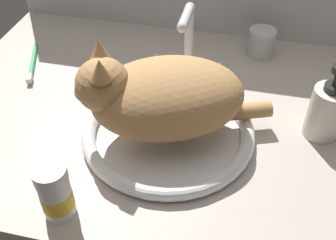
# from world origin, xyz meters

# --- Properties ---
(countertop) EXTENTS (1.08, 0.69, 0.03)m
(countertop) POSITION_xyz_m (0.00, 0.00, 0.01)
(countertop) COLOR #ADA399
(countertop) RESTS_ON ground
(sink_basin) EXTENTS (0.34, 0.34, 0.03)m
(sink_basin) POSITION_xyz_m (-0.02, -0.07, 0.04)
(sink_basin) COLOR white
(sink_basin) RESTS_ON countertop
(faucet) EXTENTS (0.18, 0.11, 0.18)m
(faucet) POSITION_xyz_m (-0.02, 0.12, 0.10)
(faucet) COLOR silver
(faucet) RESTS_ON countertop
(cat) EXTENTS (0.36, 0.28, 0.18)m
(cat) POSITION_xyz_m (-0.04, -0.08, 0.13)
(cat) COLOR tan
(cat) RESTS_ON sink_basin
(pill_bottle) EXTENTS (0.05, 0.05, 0.11)m
(pill_bottle) POSITION_xyz_m (-0.16, -0.29, 0.08)
(pill_bottle) COLOR white
(pill_bottle) RESTS_ON countertop
(soap_pump_bottle) EXTENTS (0.07, 0.07, 0.16)m
(soap_pump_bottle) POSITION_xyz_m (0.27, 0.00, 0.09)
(soap_pump_bottle) COLOR silver
(soap_pump_bottle) RESTS_ON countertop
(metal_jar) EXTENTS (0.07, 0.07, 0.07)m
(metal_jar) POSITION_xyz_m (0.14, 0.27, 0.06)
(metal_jar) COLOR #B2B5BA
(metal_jar) RESTS_ON countertop
(toothbrush) EXTENTS (0.07, 0.16, 0.02)m
(toothbrush) POSITION_xyz_m (-0.40, 0.09, 0.04)
(toothbrush) COLOR #3FB266
(toothbrush) RESTS_ON countertop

